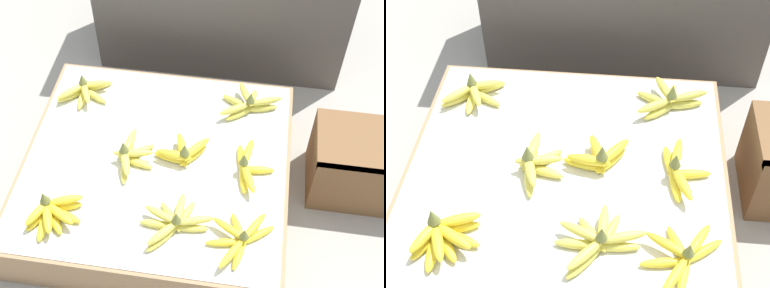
% 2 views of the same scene
% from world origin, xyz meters
% --- Properties ---
extents(ground_plane, '(10.00, 10.00, 0.00)m').
position_xyz_m(ground_plane, '(0.00, 0.00, 0.00)').
color(ground_plane, gray).
extents(display_platform, '(0.97, 0.91, 0.20)m').
position_xyz_m(display_platform, '(0.00, 0.00, 0.10)').
color(display_platform, '#997551').
rests_on(display_platform, ground_plane).
extents(wooden_crate, '(0.38, 0.28, 0.27)m').
position_xyz_m(wooden_crate, '(0.76, 0.15, 0.14)').
color(wooden_crate, brown).
rests_on(wooden_crate, ground_plane).
extents(banana_bunch_front_left, '(0.19, 0.19, 0.11)m').
position_xyz_m(banana_bunch_front_left, '(-0.29, -0.29, 0.24)').
color(banana_bunch_front_left, yellow).
rests_on(banana_bunch_front_left, display_platform).
extents(banana_bunch_front_midright, '(0.25, 0.23, 0.10)m').
position_xyz_m(banana_bunch_front_midright, '(0.11, -0.26, 0.23)').
color(banana_bunch_front_midright, '#DBCC4C').
rests_on(banana_bunch_front_midright, display_platform).
extents(banana_bunch_front_right, '(0.23, 0.23, 0.09)m').
position_xyz_m(banana_bunch_front_right, '(0.33, -0.29, 0.23)').
color(banana_bunch_front_right, yellow).
rests_on(banana_bunch_front_right, display_platform).
extents(banana_bunch_middle_midleft, '(0.15, 0.23, 0.11)m').
position_xyz_m(banana_bunch_middle_midleft, '(-0.09, -0.01, 0.23)').
color(banana_bunch_middle_midleft, '#DBCC4C').
rests_on(banana_bunch_middle_midleft, display_platform).
extents(banana_bunch_middle_midright, '(0.21, 0.14, 0.11)m').
position_xyz_m(banana_bunch_middle_midright, '(0.10, 0.02, 0.24)').
color(banana_bunch_middle_midright, yellow).
rests_on(banana_bunch_middle_midright, display_platform).
extents(banana_bunch_middle_right, '(0.15, 0.24, 0.10)m').
position_xyz_m(banana_bunch_middle_right, '(0.33, -0.00, 0.23)').
color(banana_bunch_middle_right, yellow).
rests_on(banana_bunch_middle_right, display_platform).
extents(banana_bunch_back_left, '(0.21, 0.18, 0.10)m').
position_xyz_m(banana_bunch_back_left, '(-0.34, 0.28, 0.23)').
color(banana_bunch_back_left, '#DBCC4C').
rests_on(banana_bunch_back_left, display_platform).
extents(banana_bunch_back_right, '(0.24, 0.20, 0.10)m').
position_xyz_m(banana_bunch_back_right, '(0.31, 0.30, 0.23)').
color(banana_bunch_back_right, gold).
rests_on(banana_bunch_back_right, display_platform).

